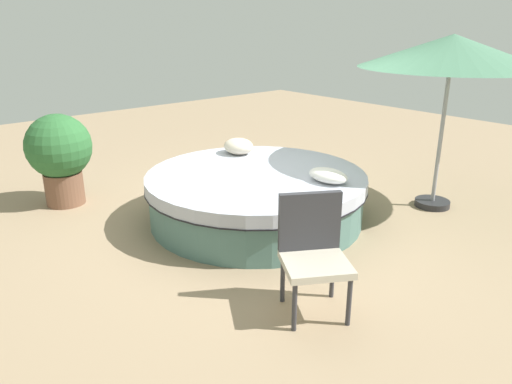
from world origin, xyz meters
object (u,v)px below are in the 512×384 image
at_px(round_bed, 256,196).
at_px(patio_chair, 313,246).
at_px(throw_pillow_1, 239,146).
at_px(planter, 60,153).
at_px(patio_umbrella, 452,52).
at_px(throw_pillow_0, 328,175).

relative_size(round_bed, patio_chair, 2.67).
distance_m(throw_pillow_1, planter, 2.30).
bearing_deg(patio_chair, throw_pillow_1, -85.40).
xyz_separation_m(patio_umbrella, planter, (3.20, 3.57, -1.24)).
distance_m(throw_pillow_0, throw_pillow_1, 1.58).
relative_size(patio_chair, planter, 0.83).
bearing_deg(patio_chair, throw_pillow_0, -111.70).
height_order(patio_chair, planter, planter).
bearing_deg(throw_pillow_1, planter, 58.11).
relative_size(patio_umbrella, planter, 1.83).
distance_m(throw_pillow_0, patio_chair, 1.62).
bearing_deg(throw_pillow_0, throw_pillow_1, 0.47).
distance_m(round_bed, throw_pillow_1, 0.99).
xyz_separation_m(round_bed, throw_pillow_1, (0.82, -0.40, 0.39)).
height_order(throw_pillow_1, patio_chair, patio_chair).
distance_m(throw_pillow_0, patio_umbrella, 2.09).
bearing_deg(round_bed, planter, 37.38).
bearing_deg(throw_pillow_0, patio_chair, 127.09).
height_order(throw_pillow_0, throw_pillow_1, throw_pillow_1).
bearing_deg(patio_umbrella, round_bed, 59.88).
relative_size(round_bed, throw_pillow_0, 5.31).
xyz_separation_m(throw_pillow_0, patio_chair, (-0.98, 1.29, -0.09)).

